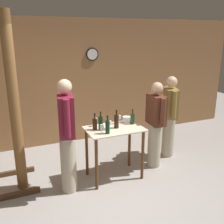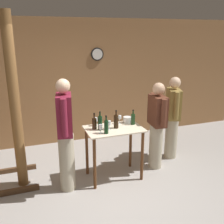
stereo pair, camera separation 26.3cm
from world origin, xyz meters
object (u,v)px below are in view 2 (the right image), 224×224
wine_bottle_center (106,126)px  person_visitor_with_scarf (65,134)px  wine_bottle_left (100,123)px  wine_bottle_right (116,121)px  person_visitor_bearded (157,124)px  wine_glass_near_center (96,120)px  ice_bucket (127,120)px  wine_glass_near_right (109,123)px  wine_bottle_far_left (94,123)px  wooden_post (15,105)px  wine_bottle_far_right (133,119)px  wine_glass_far_side (119,117)px  wine_glass_near_left (100,127)px  person_host (173,116)px

wine_bottle_center → person_visitor_with_scarf: bearing=173.2°
wine_bottle_left → wine_bottle_right: 0.27m
person_visitor_bearded → person_visitor_with_scarf: bearing=-174.0°
wine_glass_near_center → ice_bucket: (0.56, -0.03, -0.05)m
wine_glass_near_right → wine_bottle_far_left: bearing=155.6°
wine_bottle_left → person_visitor_bearded: (1.07, 0.06, -0.18)m
wine_bottle_center → wine_glass_near_center: size_ratio=2.11×
wooden_post → wine_bottle_right: 1.58m
person_visitor_with_scarf → wine_bottle_far_left: bearing=19.2°
wine_glass_near_center → wine_glass_near_right: wine_glass_near_right is taller
wine_bottle_far_right → wine_glass_far_side: wine_bottle_far_right is taller
wine_bottle_far_left → wine_glass_near_right: (0.22, -0.10, 0.01)m
wine_glass_near_left → ice_bucket: size_ratio=1.03×
ice_bucket → wooden_post: bearing=177.3°
wine_bottle_far_right → wine_glass_near_right: wine_bottle_far_right is taller
wine_glass_near_center → person_visitor_with_scarf: bearing=-150.0°
person_visitor_bearded → wine_bottle_left: bearing=-176.7°
wine_glass_near_center → wine_bottle_right: bearing=-37.9°
wine_glass_near_right → wine_glass_near_left: bearing=-147.5°
wine_bottle_left → wine_glass_near_left: bearing=-104.6°
wooden_post → wine_glass_far_side: (1.65, -0.08, -0.35)m
wooden_post → person_visitor_with_scarf: bearing=-29.3°
person_visitor_bearded → person_host: bearing=28.7°
wine_glass_far_side → person_host: 1.17m
wine_glass_far_side → ice_bucket: size_ratio=1.05×
wine_bottle_center → person_host: bearing=18.8°
wine_bottle_center → person_host: person_host is taller
wine_bottle_far_left → wine_bottle_center: wine_bottle_center is taller
wooden_post → person_host: size_ratio=1.68×
person_host → wine_bottle_center: bearing=-161.2°
person_visitor_with_scarf → ice_bucket: bearing=14.5°
ice_bucket → wine_bottle_far_left: bearing=-169.4°
person_visitor_with_scarf → person_visitor_bearded: 1.66m
wine_bottle_far_right → wine_glass_near_center: size_ratio=1.88×
wine_glass_near_left → person_visitor_with_scarf: bearing=176.2°
wine_bottle_center → wine_bottle_left: bearing=103.2°
person_host → person_visitor_bearded: size_ratio=1.02×
ice_bucket → person_host: person_host is taller
wine_bottle_center → wine_glass_far_side: bearing=45.6°
wine_glass_near_right → person_visitor_bearded: size_ratio=0.09×
person_visitor_bearded → ice_bucket: bearing=167.2°
wine_bottle_right → person_visitor_with_scarf: bearing=-173.1°
wooden_post → wine_glass_far_side: 1.69m
wine_bottle_center → wine_glass_near_center: bearing=98.2°
ice_bucket → person_visitor_with_scarf: person_visitor_with_scarf is taller
wine_bottle_left → wine_bottle_right: wine_bottle_left is taller
wine_bottle_far_right → person_visitor_bearded: person_visitor_bearded is taller
wine_bottle_left → wine_bottle_far_right: 0.61m
wine_glass_near_left → wine_glass_near_right: bearing=32.5°
wine_bottle_left → person_visitor_with_scarf: size_ratio=0.17×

